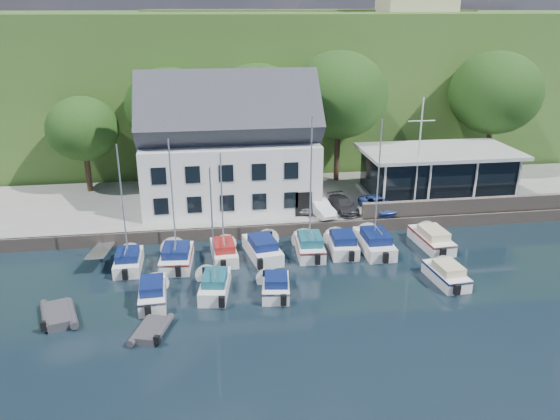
% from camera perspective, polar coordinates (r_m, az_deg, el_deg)
% --- Properties ---
extents(ground, '(180.00, 180.00, 0.00)m').
position_cam_1_polar(ground, '(33.19, 9.04, -9.79)').
color(ground, black).
rests_on(ground, ground).
extents(quay, '(60.00, 13.00, 1.00)m').
position_cam_1_polar(quay, '(48.44, 3.10, 1.01)').
color(quay, '#999994').
rests_on(quay, ground).
extents(quay_face, '(60.00, 0.30, 1.00)m').
position_cam_1_polar(quay_face, '(42.51, 4.80, -1.87)').
color(quay_face, '#685C53').
rests_on(quay_face, ground).
extents(hillside, '(160.00, 75.00, 16.00)m').
position_cam_1_polar(hillside, '(90.16, -2.49, 14.92)').
color(hillside, '#315520').
rests_on(hillside, ground).
extents(field_patch, '(50.00, 30.00, 0.30)m').
position_cam_1_polar(field_patch, '(98.79, 1.85, 20.14)').
color(field_patch, '#5B6432').
rests_on(field_patch, hillside).
extents(harbor_building, '(14.40, 8.20, 8.70)m').
position_cam_1_polar(harbor_building, '(45.24, -5.30, 5.97)').
color(harbor_building, white).
rests_on(harbor_building, quay).
extents(club_pavilion, '(13.20, 7.20, 4.10)m').
position_cam_1_polar(club_pavilion, '(49.62, 16.09, 3.79)').
color(club_pavilion, black).
rests_on(club_pavilion, quay).
extents(seawall, '(18.00, 0.50, 1.20)m').
position_cam_1_polar(seawall, '(46.55, 19.29, 0.47)').
color(seawall, '#685C53').
rests_on(seawall, quay).
extents(gangway, '(1.20, 6.00, 1.40)m').
position_cam_1_polar(gangway, '(40.54, -18.00, -4.77)').
color(gangway, '#BBBBBF').
rests_on(gangway, ground).
extents(car_silver, '(2.30, 3.64, 1.16)m').
position_cam_1_polar(car_silver, '(44.57, 2.80, 0.74)').
color(car_silver, '#B1B1B6').
rests_on(car_silver, quay).
extents(car_white, '(2.24, 4.00, 1.25)m').
position_cam_1_polar(car_white, '(43.63, 4.12, 0.33)').
color(car_white, silver).
rests_on(car_white, quay).
extents(car_dgrey, '(2.12, 4.08, 1.13)m').
position_cam_1_polar(car_dgrey, '(44.46, 6.63, 0.56)').
color(car_dgrey, '#2A292E').
rests_on(car_dgrey, quay).
extents(car_blue, '(2.21, 3.73, 1.20)m').
position_cam_1_polar(car_blue, '(44.99, 10.27, 0.64)').
color(car_blue, '#324D9A').
rests_on(car_blue, quay).
extents(flagpole, '(2.19, 0.20, 9.11)m').
position_cam_1_polar(flagpole, '(44.91, 14.27, 5.59)').
color(flagpole, white).
rests_on(flagpole, quay).
extents(tree_0, '(6.21, 6.21, 8.49)m').
position_cam_1_polar(tree_0, '(51.17, -19.73, 6.43)').
color(tree_0, '#133810').
rests_on(tree_0, quay).
extents(tree_1, '(7.85, 7.85, 10.73)m').
position_cam_1_polar(tree_1, '(50.77, -11.35, 8.42)').
color(tree_1, '#133810').
rests_on(tree_1, quay).
extents(tree_2, '(8.01, 8.01, 10.95)m').
position_cam_1_polar(tree_2, '(51.27, -2.45, 9.04)').
color(tree_2, '#133810').
rests_on(tree_2, quay).
extents(tree_3, '(8.83, 8.83, 12.06)m').
position_cam_1_polar(tree_3, '(51.35, 6.11, 9.59)').
color(tree_3, '#133810').
rests_on(tree_3, quay).
extents(tree_5, '(8.68, 8.68, 11.86)m').
position_cam_1_polar(tree_5, '(57.11, 21.30, 9.32)').
color(tree_5, '#133810').
rests_on(tree_5, quay).
extents(boat_r1_0, '(1.86, 5.24, 8.35)m').
position_cam_1_polar(boat_r1_0, '(36.93, -16.06, -0.02)').
color(boat_r1_0, white).
rests_on(boat_r1_0, ground).
extents(boat_r1_1, '(2.64, 5.78, 9.05)m').
position_cam_1_polar(boat_r1_1, '(36.51, -11.15, 0.77)').
color(boat_r1_1, white).
rests_on(boat_r1_1, ground).
extents(boat_r1_2, '(2.13, 5.67, 8.42)m').
position_cam_1_polar(boat_r1_2, '(37.09, -6.08, 0.84)').
color(boat_r1_2, white).
rests_on(boat_r1_2, ground).
extents(boat_r1_3, '(3.11, 6.59, 1.51)m').
position_cam_1_polar(boat_r1_3, '(38.53, -1.87, -3.82)').
color(boat_r1_3, white).
rests_on(boat_r1_3, ground).
extents(boat_r1_4, '(2.32, 5.82, 9.44)m').
position_cam_1_polar(boat_r1_4, '(37.51, 3.21, 1.98)').
color(boat_r1_4, white).
rests_on(boat_r1_4, ground).
extents(boat_r1_5, '(2.38, 5.50, 1.47)m').
position_cam_1_polar(boat_r1_5, '(39.52, 6.53, -3.33)').
color(boat_r1_5, white).
rests_on(boat_r1_5, ground).
extents(boat_r1_6, '(2.17, 6.77, 9.38)m').
position_cam_1_polar(boat_r1_6, '(38.68, 10.16, 2.22)').
color(boat_r1_6, white).
rests_on(boat_r1_6, ground).
extents(boat_r1_7, '(2.38, 6.48, 1.47)m').
position_cam_1_polar(boat_r1_7, '(41.64, 15.55, -2.72)').
color(boat_r1_7, white).
rests_on(boat_r1_7, ground).
extents(boat_r2_0, '(1.97, 5.54, 1.47)m').
position_cam_1_polar(boat_r2_0, '(33.70, -13.19, -8.19)').
color(boat_r2_0, white).
rests_on(boat_r2_0, ground).
extents(boat_r2_1, '(2.61, 5.81, 8.46)m').
position_cam_1_polar(boat_r2_1, '(32.55, -7.08, -2.00)').
color(boat_r2_1, white).
rests_on(boat_r2_1, ground).
extents(boat_r2_2, '(2.37, 4.71, 1.35)m').
position_cam_1_polar(boat_r2_2, '(33.67, -0.45, -7.74)').
color(boat_r2_2, white).
rests_on(boat_r2_2, ground).
extents(boat_r2_4, '(2.26, 5.30, 1.37)m').
position_cam_1_polar(boat_r2_4, '(36.62, 17.00, -6.24)').
color(boat_r2_4, white).
rests_on(boat_r2_4, ground).
extents(dinghy_0, '(2.81, 3.66, 0.75)m').
position_cam_1_polar(dinghy_0, '(33.67, -22.13, -9.97)').
color(dinghy_0, '#36353B').
rests_on(dinghy_0, ground).
extents(dinghy_1, '(2.44, 3.17, 0.65)m').
position_cam_1_polar(dinghy_1, '(30.80, -13.31, -12.00)').
color(dinghy_1, '#36353B').
rests_on(dinghy_1, ground).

